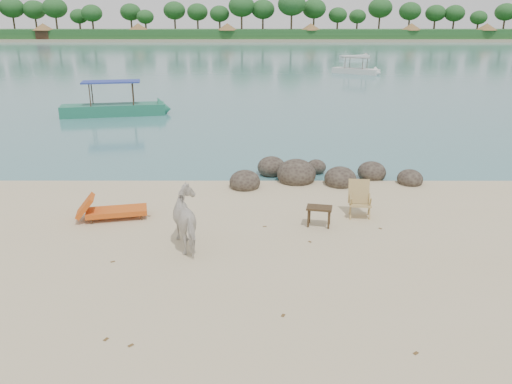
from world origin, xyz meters
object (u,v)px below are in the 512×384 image
at_px(side_table, 319,218).
at_px(deck_chair, 360,201).
at_px(boulders, 312,175).
at_px(lounge_chair, 117,209).
at_px(cow, 190,220).
at_px(boat_near, 111,87).

bearing_deg(side_table, deck_chair, 39.66).
xyz_separation_m(boulders, lounge_chair, (-5.62, -3.45, 0.11)).
bearing_deg(lounge_chair, boulders, 19.06).
relative_size(boulders, deck_chair, 6.53).
distance_m(boulders, deck_chair, 3.48).
distance_m(side_table, lounge_chair, 5.39).
bearing_deg(side_table, lounge_chair, -174.03).
height_order(cow, side_table, cow).
distance_m(lounge_chair, boat_near, 16.69).
bearing_deg(boat_near, side_table, -71.45).
height_order(cow, boat_near, boat_near).
distance_m(cow, lounge_chair, 2.83).
distance_m(boulders, side_table, 3.98).
relative_size(lounge_chair, boat_near, 0.31).
distance_m(boulders, lounge_chair, 6.60).
bearing_deg(boulders, boat_near, 128.66).
xyz_separation_m(lounge_chair, deck_chair, (6.55, 0.11, 0.19)).
xyz_separation_m(cow, side_table, (3.17, 1.21, -0.42)).
xyz_separation_m(cow, deck_chair, (4.35, 1.84, -0.20)).
bearing_deg(side_table, boat_near, 132.17).
relative_size(boulders, boat_near, 0.98).
height_order(boulders, lounge_chair, boulders).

